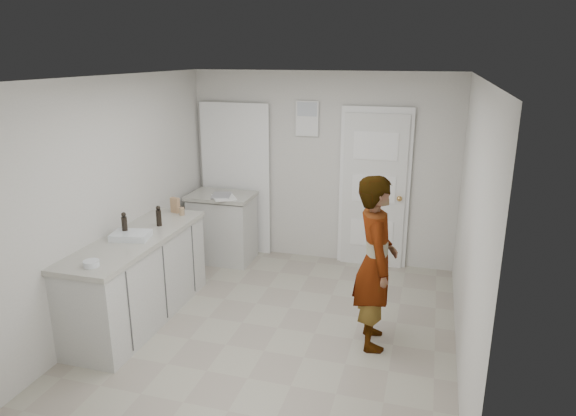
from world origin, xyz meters
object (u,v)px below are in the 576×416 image
(egg_bowl, at_px, (91,264))
(spice_jar, at_px, (182,211))
(baking_dish, at_px, (131,236))
(oil_cruet_b, at_px, (125,225))
(cake_mix_box, at_px, (175,205))
(oil_cruet_a, at_px, (159,216))
(person, at_px, (375,263))

(egg_bowl, bearing_deg, spice_jar, 87.45)
(baking_dish, distance_m, egg_bowl, 0.71)
(oil_cruet_b, distance_m, baking_dish, 0.13)
(cake_mix_box, height_order, oil_cruet_a, oil_cruet_a)
(baking_dish, bearing_deg, oil_cruet_a, 80.93)
(baking_dish, xyz_separation_m, egg_bowl, (0.06, -0.71, -0.00))
(oil_cruet_a, xyz_separation_m, oil_cruet_b, (-0.16, -0.40, 0.02))
(egg_bowl, bearing_deg, person, 22.68)
(spice_jar, bearing_deg, cake_mix_box, 149.29)
(oil_cruet_b, bearing_deg, spice_jar, 74.96)
(spice_jar, bearing_deg, egg_bowl, -92.55)
(person, distance_m, spice_jar, 2.35)
(oil_cruet_a, relative_size, baking_dish, 0.55)
(cake_mix_box, bearing_deg, egg_bowl, -73.24)
(person, relative_size, egg_bowl, 12.07)
(person, bearing_deg, spice_jar, 62.97)
(oil_cruet_a, bearing_deg, spice_jar, 81.88)
(cake_mix_box, height_order, spice_jar, cake_mix_box)
(spice_jar, relative_size, oil_cruet_a, 0.40)
(baking_dish, height_order, egg_bowl, baking_dish)
(oil_cruet_a, bearing_deg, person, -4.07)
(oil_cruet_b, bearing_deg, cake_mix_box, 83.72)
(spice_jar, relative_size, baking_dish, 0.22)
(oil_cruet_a, relative_size, oil_cruet_b, 0.88)
(cake_mix_box, relative_size, baking_dish, 0.43)
(cake_mix_box, distance_m, oil_cruet_b, 0.88)
(cake_mix_box, distance_m, oil_cruet_a, 0.49)
(baking_dish, bearing_deg, cake_mix_box, 89.49)
(person, xyz_separation_m, cake_mix_box, (-2.40, 0.65, 0.18))
(oil_cruet_a, bearing_deg, egg_bowl, -90.54)
(spice_jar, distance_m, oil_cruet_b, 0.84)
(cake_mix_box, height_order, oil_cruet_b, oil_cruet_b)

